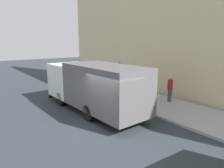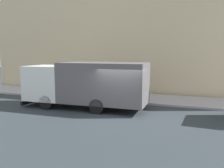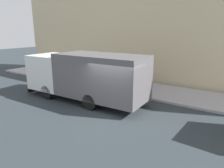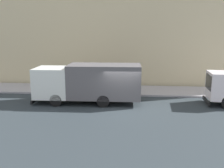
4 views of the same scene
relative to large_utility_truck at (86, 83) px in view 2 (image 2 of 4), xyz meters
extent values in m
plane|color=#2B3338|center=(-0.92, -2.50, -1.55)|extent=(80.00, 80.00, 0.00)
cube|color=#A4A1A6|center=(3.86, -2.50, -1.48)|extent=(3.56, 30.00, 0.13)
cube|color=beige|center=(6.14, -2.50, 4.33)|extent=(0.50, 30.00, 11.76)
cube|color=white|center=(-0.07, 2.60, -0.06)|extent=(2.42, 2.46, 2.12)
cube|color=black|center=(-0.10, 3.78, 0.19)|extent=(1.98, 0.11, 1.19)
cube|color=#585559|center=(0.03, -1.14, 0.06)|extent=(2.49, 5.16, 2.37)
cube|color=black|center=(-0.11, 3.86, -1.31)|extent=(2.26, 0.18, 0.24)
cylinder|color=black|center=(-1.08, 2.10, -1.12)|extent=(0.32, 0.85, 0.85)
cylinder|color=black|center=(0.97, 2.15, -1.12)|extent=(0.32, 0.85, 0.85)
cylinder|color=black|center=(-0.99, -1.17, -1.12)|extent=(0.32, 0.85, 0.85)
cylinder|color=black|center=(1.06, -1.11, -1.12)|extent=(0.32, 0.85, 0.85)
cylinder|color=brown|center=(3.66, 0.21, -0.98)|extent=(0.33, 0.33, 0.87)
cylinder|color=#2A2126|center=(3.66, 0.21, -0.25)|extent=(0.44, 0.44, 0.58)
sphere|color=tan|center=(3.66, 0.21, 0.15)|extent=(0.21, 0.21, 0.21)
cylinder|color=#413E4B|center=(4.73, -1.82, -1.02)|extent=(0.26, 0.26, 0.79)
cylinder|color=maroon|center=(4.73, -1.82, -0.29)|extent=(0.34, 0.34, 0.66)
sphere|color=#D6A58B|center=(4.73, -1.82, 0.16)|extent=(0.24, 0.24, 0.24)
cone|color=orange|center=(2.41, 4.12, -1.05)|extent=(0.51, 0.51, 0.73)
cylinder|color=#4C5156|center=(2.54, 0.75, -0.15)|extent=(0.08, 0.08, 2.52)
cube|color=blue|center=(2.54, 0.77, 0.86)|extent=(0.44, 0.03, 0.36)
camera|label=1|loc=(-6.07, -9.80, 2.48)|focal=32.79mm
camera|label=2|loc=(-12.65, -6.31, 1.82)|focal=37.64mm
camera|label=3|loc=(-8.62, -7.63, 2.50)|focal=32.31mm
camera|label=4|loc=(-17.13, -3.27, 3.52)|focal=39.72mm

